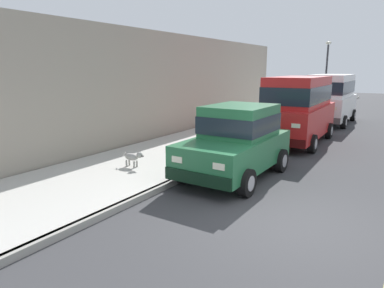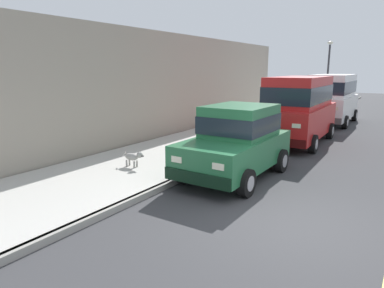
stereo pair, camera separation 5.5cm
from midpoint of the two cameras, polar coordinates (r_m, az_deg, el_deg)
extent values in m
plane|color=#38383A|center=(6.76, 16.19, -12.78)|extent=(80.00, 80.00, 0.00)
cube|color=gray|center=(8.12, -6.08, -7.48)|extent=(0.16, 64.00, 0.14)
cube|color=#B7B5AD|center=(9.31, -14.79, -5.24)|extent=(3.60, 64.00, 0.14)
cube|color=#23663D|center=(9.10, 6.90, -1.19)|extent=(1.73, 3.71, 0.76)
cube|color=#23663D|center=(9.17, 7.72, 3.86)|extent=(1.52, 1.90, 0.80)
cube|color=#19232D|center=(9.18, 7.71, 3.49)|extent=(1.55, 1.94, 0.44)
cube|color=black|center=(7.64, 0.86, -5.59)|extent=(1.69, 0.21, 0.28)
cube|color=black|center=(10.76, 11.11, -0.55)|extent=(1.69, 0.21, 0.28)
cylinder|color=black|center=(7.85, 8.77, -6.32)|extent=(0.22, 0.64, 0.64)
cylinder|color=#9E9EA3|center=(7.85, 8.77, -6.32)|extent=(0.24, 0.35, 0.35)
cylinder|color=black|center=(8.66, -1.67, -4.41)|extent=(0.22, 0.64, 0.64)
cylinder|color=#9E9EA3|center=(8.66, -1.67, -4.41)|extent=(0.24, 0.35, 0.35)
cylinder|color=black|center=(9.91, 14.26, -2.64)|extent=(0.22, 0.64, 0.64)
cylinder|color=#9E9EA3|center=(9.91, 14.26, -2.64)|extent=(0.24, 0.35, 0.35)
cylinder|color=black|center=(10.56, 5.42, -1.39)|extent=(0.22, 0.64, 0.64)
cylinder|color=#9E9EA3|center=(10.56, 5.42, -1.39)|extent=(0.24, 0.35, 0.35)
cube|color=#EAEACC|center=(7.26, 4.31, -3.68)|extent=(0.28, 0.08, 0.14)
cube|color=#EAEACC|center=(7.81, -2.57, -2.52)|extent=(0.28, 0.08, 0.14)
cube|color=red|center=(13.95, 16.79, 3.78)|extent=(2.03, 4.85, 1.10)
cube|color=red|center=(13.84, 17.07, 8.28)|extent=(1.77, 3.84, 1.10)
cube|color=#19232D|center=(13.85, 17.05, 7.94)|extent=(1.81, 3.88, 0.61)
cube|color=#400A0A|center=(11.79, 13.74, 0.45)|extent=(1.87, 0.25, 0.28)
cube|color=#400A0A|center=(16.27, 18.82, 3.33)|extent=(1.87, 0.25, 0.28)
cylinder|color=black|center=(12.40, 19.11, 0.03)|extent=(0.24, 0.65, 0.64)
cylinder|color=#9E9EA3|center=(12.40, 19.11, 0.03)|extent=(0.25, 0.36, 0.35)
cylinder|color=black|center=(12.92, 10.87, 0.96)|extent=(0.24, 0.65, 0.64)
cylinder|color=#9E9EA3|center=(12.92, 10.87, 0.96)|extent=(0.25, 0.36, 0.35)
cylinder|color=black|center=(15.28, 21.53, 2.05)|extent=(0.24, 0.65, 0.64)
cylinder|color=#9E9EA3|center=(15.28, 21.53, 2.05)|extent=(0.25, 0.36, 0.35)
cylinder|color=black|center=(15.70, 14.71, 2.76)|extent=(0.24, 0.65, 0.64)
cylinder|color=#9E9EA3|center=(15.70, 14.71, 2.76)|extent=(0.25, 0.36, 0.35)
cube|color=#EAEACC|center=(11.50, 16.63, 2.91)|extent=(0.28, 0.09, 0.14)
cube|color=#EAEACC|center=(11.85, 11.12, 3.45)|extent=(0.28, 0.09, 0.14)
cube|color=white|center=(19.62, 21.72, 5.75)|extent=(1.96, 4.82, 1.10)
cube|color=white|center=(19.54, 21.97, 8.95)|extent=(1.72, 3.82, 1.10)
cube|color=#19232D|center=(19.55, 21.95, 8.71)|extent=(1.76, 3.86, 0.61)
cube|color=#505050|center=(17.38, 20.15, 3.77)|extent=(1.86, 0.22, 0.28)
cube|color=#505050|center=(21.97, 22.79, 5.19)|extent=(1.86, 0.22, 0.28)
cylinder|color=black|center=(18.07, 23.65, 3.34)|extent=(0.23, 0.64, 0.64)
cylinder|color=#9E9EA3|center=(18.07, 23.65, 3.34)|extent=(0.24, 0.35, 0.35)
cylinder|color=black|center=(18.44, 17.81, 3.94)|extent=(0.23, 0.64, 0.64)
cylinder|color=#9E9EA3|center=(18.44, 17.81, 3.94)|extent=(0.24, 0.35, 0.35)
cylinder|color=black|center=(21.00, 24.91, 4.34)|extent=(0.23, 0.64, 0.64)
cylinder|color=#9E9EA3|center=(21.00, 24.91, 4.34)|extent=(0.24, 0.35, 0.35)
cylinder|color=black|center=(21.32, 19.84, 4.85)|extent=(0.23, 0.64, 0.64)
cylinder|color=#9E9EA3|center=(21.32, 19.84, 4.85)|extent=(0.24, 0.35, 0.35)
cube|color=#EAEACC|center=(17.17, 22.20, 5.45)|extent=(0.28, 0.08, 0.14)
cube|color=#EAEACC|center=(17.41, 18.37, 5.82)|extent=(0.28, 0.08, 0.14)
ellipsoid|color=#999691|center=(9.74, -10.11, -2.09)|extent=(0.45, 0.22, 0.20)
cylinder|color=#999691|center=(9.75, -9.23, -3.21)|extent=(0.05, 0.05, 0.18)
cylinder|color=#999691|center=(9.66, -9.68, -3.37)|extent=(0.05, 0.05, 0.18)
cylinder|color=#999691|center=(9.92, -10.44, -2.98)|extent=(0.05, 0.05, 0.18)
cylinder|color=#999691|center=(9.83, -10.90, -3.13)|extent=(0.05, 0.05, 0.18)
sphere|color=#999691|center=(9.54, -8.80, -1.80)|extent=(0.17, 0.17, 0.17)
ellipsoid|color=#54524F|center=(9.49, -8.38, -1.98)|extent=(0.11, 0.07, 0.06)
cone|color=#999691|center=(9.56, -8.68, -1.23)|extent=(0.06, 0.06, 0.07)
cone|color=#999691|center=(9.49, -9.06, -1.35)|extent=(0.06, 0.06, 0.07)
cylinder|color=#999691|center=(9.90, -11.26, -1.56)|extent=(0.12, 0.04, 0.13)
cylinder|color=gold|center=(11.65, 4.92, -0.85)|extent=(0.24, 0.24, 0.06)
cylinder|color=gold|center=(11.58, 4.95, 0.62)|extent=(0.17, 0.17, 0.55)
sphere|color=gold|center=(11.52, 4.98, 2.16)|extent=(0.15, 0.15, 0.15)
cylinder|color=gold|center=(11.63, 4.43, 0.82)|extent=(0.10, 0.07, 0.07)
cylinder|color=gold|center=(11.52, 5.48, 0.69)|extent=(0.10, 0.07, 0.07)
cylinder|color=#2D2D33|center=(24.86, 21.11, 10.17)|extent=(0.12, 0.12, 4.20)
ellipsoid|color=silver|center=(24.91, 21.51, 15.26)|extent=(0.36, 0.36, 0.20)
cube|color=#9E9384|center=(14.96, -3.00, 9.59)|extent=(0.50, 20.00, 4.22)
camera|label=1|loc=(0.03, -90.17, -0.04)|focal=32.38mm
camera|label=2|loc=(0.03, 89.83, 0.04)|focal=32.38mm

